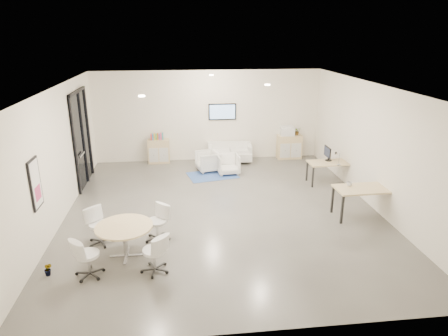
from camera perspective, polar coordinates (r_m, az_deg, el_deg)
name	(u,v)px	position (r m, az deg, el deg)	size (l,w,h in m)	color
room_shell	(222,152)	(9.96, -0.24, 2.28)	(9.60, 10.60, 4.80)	#524F4B
glass_door	(82,136)	(12.68, -19.68, 4.37)	(0.09, 1.90, 2.85)	black
artwork	(35,184)	(8.89, -25.35, -2.07)	(0.05, 0.54, 1.04)	black
wall_tv	(222,112)	(14.29, -0.24, 8.04)	(0.98, 0.06, 0.58)	black
ceiling_spots	(211,84)	(10.43, -1.89, 11.91)	(3.14, 4.14, 0.03)	#FFEAC6
sideboard_left	(159,151)	(14.35, -9.30, 2.38)	(0.75, 0.39, 0.85)	#D0B97D
sideboard_right	(289,147)	(14.87, 9.30, 3.02)	(0.88, 0.43, 0.88)	#D0B97D
books	(157,137)	(14.22, -9.56, 4.45)	(0.44, 0.14, 0.22)	red
printer	(287,131)	(14.69, 9.03, 5.28)	(0.53, 0.46, 0.35)	white
loveseat	(230,153)	(14.32, 0.81, 2.14)	(1.60, 0.89, 0.58)	silver
blue_rug	(212,175)	(13.02, -1.65, -1.03)	(1.54, 1.03, 0.01)	#2F5092
armchair_left	(208,160)	(13.36, -2.33, 1.11)	(0.71, 0.67, 0.73)	silver
armchair_right	(228,163)	(13.09, 0.59, 0.70)	(0.69, 0.65, 0.71)	silver
desk_rear	(330,164)	(12.59, 14.88, 0.53)	(1.33, 0.69, 0.68)	#D0B97D
desk_front	(365,191)	(10.54, 19.51, -3.09)	(1.51, 0.79, 0.78)	#D0B97D
monitor	(328,153)	(12.62, 14.58, 2.05)	(0.20, 0.50, 0.44)	black
round_table	(124,229)	(8.48, -14.06, -8.52)	(1.17, 1.17, 0.71)	#D0B97D
meeting_chairs	(125,239)	(8.58, -13.95, -9.80)	(2.06, 2.06, 0.82)	white
plant_cabinet	(297,132)	(14.80, 10.39, 5.09)	(0.25, 0.28, 0.22)	#3F7F3F
plant_floor	(49,273)	(8.61, -23.76, -13.52)	(0.15, 0.28, 0.12)	#3F7F3F
cup	(350,183)	(10.49, 17.49, -2.12)	(0.13, 0.10, 0.13)	white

